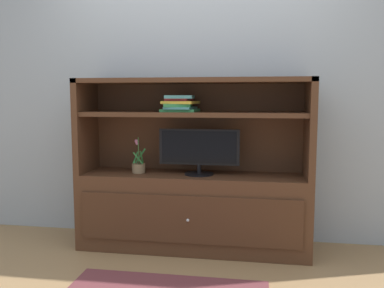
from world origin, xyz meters
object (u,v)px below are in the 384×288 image
object	(u,v)px
magazine_stack	(180,104)
tv_monitor	(199,150)
potted_plant	(139,167)
media_console	(193,193)

from	to	relation	value
magazine_stack	tv_monitor	bearing A→B (deg)	-3.83
potted_plant	magazine_stack	size ratio (longest dim) A/B	0.84
potted_plant	media_console	bearing A→B (deg)	1.70
media_console	magazine_stack	xyz separation A→B (m)	(-0.10, -0.01, 0.72)
potted_plant	magazine_stack	world-z (taller)	magazine_stack
tv_monitor	potted_plant	bearing A→B (deg)	179.70
potted_plant	magazine_stack	distance (m)	0.62
potted_plant	magazine_stack	xyz separation A→B (m)	(0.35, 0.01, 0.51)
potted_plant	magazine_stack	bearing A→B (deg)	1.28
media_console	potted_plant	xyz separation A→B (m)	(-0.45, -0.01, 0.21)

